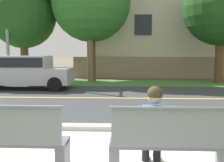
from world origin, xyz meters
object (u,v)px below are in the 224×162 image
(car_silver_near, at_px, (25,71))
(streetlamp, at_px, (8,3))
(shade_tree_far_left, at_px, (25,11))
(seated_person_blue, at_px, (154,124))
(bench_right, at_px, (170,143))
(bench_left, at_px, (8,141))

(car_silver_near, bearing_deg, streetlamp, 126.32)
(car_silver_near, height_order, shade_tree_far_left, shade_tree_far_left)
(car_silver_near, bearing_deg, seated_person_blue, -59.35)
(bench_right, height_order, shade_tree_far_left, shade_tree_far_left)
(car_silver_near, xyz_separation_m, streetlamp, (-1.69, 2.30, 3.49))
(streetlamp, relative_size, shade_tree_far_left, 1.21)
(seated_person_blue, height_order, car_silver_near, car_silver_near)
(seated_person_blue, bearing_deg, shade_tree_far_left, 117.45)
(car_silver_near, relative_size, shade_tree_far_left, 0.68)
(bench_left, distance_m, seated_person_blue, 2.13)
(car_silver_near, distance_m, shade_tree_far_left, 5.03)
(streetlamp, xyz_separation_m, shade_tree_far_left, (0.44, 1.31, -0.22))
(streetlamp, bearing_deg, bench_left, -67.15)
(streetlamp, bearing_deg, bench_right, -57.66)
(bench_left, bearing_deg, streetlamp, 112.85)
(shade_tree_far_left, bearing_deg, streetlamp, -108.73)
(bench_right, height_order, streetlamp, streetlamp)
(bench_left, relative_size, car_silver_near, 0.40)
(bench_right, bearing_deg, car_silver_near, 121.23)
(bench_right, distance_m, streetlamp, 13.61)
(bench_left, relative_size, seated_person_blue, 1.37)
(bench_left, height_order, streetlamp, streetlamp)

